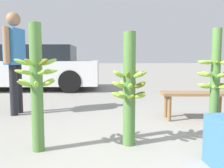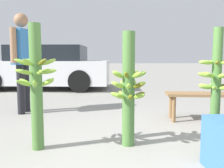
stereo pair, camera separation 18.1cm
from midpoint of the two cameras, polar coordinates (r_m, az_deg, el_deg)
The scene contains 7 objects.
ground_plane at distance 2.50m, azimuth 6.04°, elevation -16.95°, with size 80.00×80.00×0.00m, color gray.
banana_stalk_left at distance 2.70m, azimuth -15.11°, elevation -0.09°, with size 0.44×0.43×1.33m.
banana_stalk_center at distance 2.74m, azimuth 5.66°, elevation -1.00°, with size 0.41×0.41×1.26m.
banana_stalk_right at distance 2.84m, azimuth 24.41°, elevation -0.24°, with size 0.38×0.38×1.28m.
vendor_person at distance 4.60m, azimuth -18.80°, elevation 6.48°, with size 0.28×0.65×1.73m.
market_bench at distance 4.12m, azimuth 20.95°, elevation -3.01°, with size 1.11×0.50×0.43m.
parked_car at distance 8.02m, azimuth -14.46°, elevation 3.56°, with size 4.15×2.08×1.34m.
Camera 2 is at (-0.30, -2.28, 0.98)m, focal length 40.00 mm.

